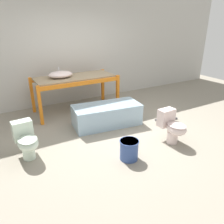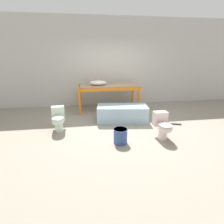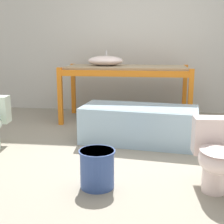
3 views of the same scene
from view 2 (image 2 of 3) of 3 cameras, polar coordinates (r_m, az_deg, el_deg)
name	(u,v)px [view 2 (image 2 of 3)]	position (r m, az deg, el deg)	size (l,w,h in m)	color
ground_plane	(122,124)	(5.02, 3.37, -4.02)	(12.00, 12.00, 0.00)	gray
warehouse_wall_rear	(111,63)	(6.83, -0.24, 15.77)	(10.80, 0.08, 3.20)	beige
shelving_rack	(108,88)	(6.13, -1.23, 7.76)	(2.05, 0.91, 0.90)	orange
sink_basin	(98,83)	(6.09, -4.52, 9.51)	(0.57, 0.42, 0.24)	silver
bathtub_main	(122,112)	(5.20, 3.36, -0.08)	(1.54, 0.84, 0.47)	#99B7CC
toilet_near	(58,119)	(4.69, -17.15, -2.11)	(0.37, 0.59, 0.62)	silver
toilet_far	(163,125)	(4.24, 16.30, -4.24)	(0.35, 0.58, 0.62)	silver
bucket_white	(120,136)	(3.94, 2.77, -7.72)	(0.32, 0.32, 0.35)	#334C8C
loose_pipe	(171,124)	(5.28, 18.72, -3.62)	(0.54, 0.22, 0.04)	#4C4C51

